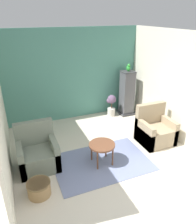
% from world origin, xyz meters
% --- Properties ---
extents(ground_plane, '(20.00, 20.00, 0.00)m').
position_xyz_m(ground_plane, '(0.00, 0.00, 0.00)').
color(ground_plane, beige).
rests_on(ground_plane, ground).
extents(wall_back_accent, '(4.18, 0.06, 2.70)m').
position_xyz_m(wall_back_accent, '(0.00, 3.75, 1.35)').
color(wall_back_accent, '#4C897A').
rests_on(wall_back_accent, ground_plane).
extents(wall_right, '(0.06, 3.72, 2.70)m').
position_xyz_m(wall_right, '(2.06, 1.86, 1.35)').
color(wall_right, beige).
rests_on(wall_right, ground_plane).
extents(area_rug, '(2.09, 1.41, 0.01)m').
position_xyz_m(area_rug, '(-0.17, 1.23, 0.01)').
color(area_rug, slate).
rests_on(area_rug, ground_plane).
extents(coffee_table, '(0.57, 0.57, 0.49)m').
position_xyz_m(coffee_table, '(-0.17, 1.23, 0.43)').
color(coffee_table, brown).
rests_on(coffee_table, ground_plane).
extents(armchair_left, '(0.81, 0.74, 0.97)m').
position_xyz_m(armchair_left, '(-1.47, 1.64, 0.31)').
color(armchair_left, slate).
rests_on(armchair_left, ground_plane).
extents(armchair_right, '(0.81, 0.74, 0.97)m').
position_xyz_m(armchair_right, '(1.43, 1.53, 0.31)').
color(armchair_right, '#9E896B').
rests_on(armchair_right, ground_plane).
extents(birdcage, '(0.47, 0.47, 1.42)m').
position_xyz_m(birdcage, '(1.61, 3.33, 0.69)').
color(birdcage, '#353539').
rests_on(birdcage, ground_plane).
extents(parrot, '(0.11, 0.20, 0.23)m').
position_xyz_m(parrot, '(1.61, 3.33, 1.52)').
color(parrot, green).
rests_on(parrot, birdcage).
extents(potted_plant, '(0.30, 0.27, 0.69)m').
position_xyz_m(potted_plant, '(1.10, 3.39, 0.40)').
color(potted_plant, beige).
rests_on(potted_plant, ground_plane).
extents(wicker_basket, '(0.43, 0.43, 0.28)m').
position_xyz_m(wicker_basket, '(-1.60, 0.80, 0.15)').
color(wicker_basket, '#A37F51').
rests_on(wicker_basket, ground_plane).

